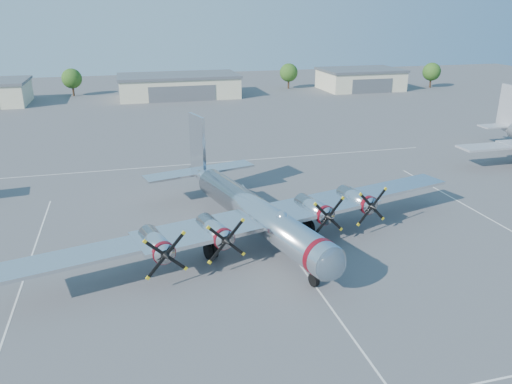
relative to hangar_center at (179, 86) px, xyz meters
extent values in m
plane|color=#4F4F51|center=(0.00, -81.96, -2.71)|extent=(260.00, 260.00, 0.00)
cube|color=silver|center=(-22.00, -86.96, -2.71)|extent=(0.15, 40.00, 0.01)
cube|color=silver|center=(0.00, -86.96, -2.71)|extent=(0.15, 40.00, 0.01)
cube|color=silver|center=(22.00, -86.96, -2.71)|extent=(0.15, 40.00, 0.01)
cube|color=silver|center=(0.00, -56.96, -2.71)|extent=(60.00, 0.15, 0.01)
cube|color=beige|center=(0.00, 0.04, -0.31)|extent=(28.00, 14.00, 4.80)
cube|color=slate|center=(0.00, 0.04, 2.39)|extent=(28.60, 14.60, 0.60)
cube|color=slate|center=(0.00, -7.01, -0.91)|extent=(15.40, 0.20, 3.60)
cube|color=beige|center=(48.00, 0.04, -0.31)|extent=(20.00, 14.00, 4.80)
cube|color=slate|center=(48.00, 0.04, 2.39)|extent=(20.60, 14.60, 0.60)
cube|color=slate|center=(48.00, -7.01, -0.91)|extent=(11.00, 0.20, 3.60)
cylinder|color=#382619|center=(-25.00, 8.04, -1.31)|extent=(0.50, 0.50, 2.80)
sphere|color=#2B4E16|center=(-25.00, 8.04, 1.53)|extent=(4.80, 4.80, 4.80)
cylinder|color=#382619|center=(30.00, 6.04, -1.31)|extent=(0.50, 0.50, 2.80)
sphere|color=#2B4E16|center=(30.00, 6.04, 1.53)|extent=(4.80, 4.80, 4.80)
cylinder|color=#382619|center=(68.00, -1.96, -1.31)|extent=(0.50, 0.50, 2.80)
sphere|color=#2B4E16|center=(68.00, -1.96, 1.53)|extent=(4.80, 4.80, 4.80)
camera|label=1|loc=(-13.02, -122.94, 17.41)|focal=35.00mm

